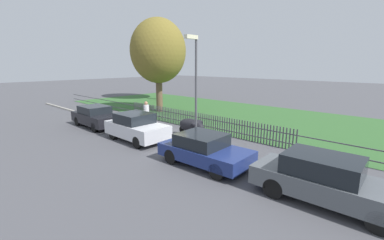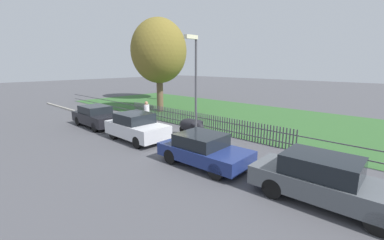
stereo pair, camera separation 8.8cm
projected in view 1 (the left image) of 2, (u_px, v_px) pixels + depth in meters
ground_plane at (159, 138)px, 14.65m from camera, size 120.00×120.00×0.00m
kerb_stone at (160, 136)px, 14.71m from camera, size 37.01×0.20×0.12m
grass_strip at (242, 115)px, 20.97m from camera, size 37.01×11.72×0.01m
park_fence at (194, 120)px, 16.67m from camera, size 37.01×0.05×1.08m
parked_car_silver_hatchback at (96, 116)px, 17.10m from camera, size 4.08×1.79×1.39m
parked_car_black_saloon at (136, 127)px, 14.01m from camera, size 3.75×1.81×1.49m
parked_car_navy_estate at (204, 149)px, 10.56m from camera, size 3.86×1.97×1.30m
parked_car_red_compact at (327, 180)px, 7.61m from camera, size 4.43×1.82×1.46m
covered_motorcycle at (192, 126)px, 14.73m from camera, size 1.93×0.90×1.04m
tree_nearest_kerb at (157, 45)px, 29.39m from camera, size 5.14×5.14×9.21m
tree_behind_motorcycle at (158, 51)px, 21.74m from camera, size 4.72×4.72×7.92m
pedestrian_by_lamp at (146, 113)px, 16.69m from camera, size 0.50×0.50×1.76m
street_lamp at (195, 78)px, 12.65m from camera, size 0.20×0.79×5.45m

